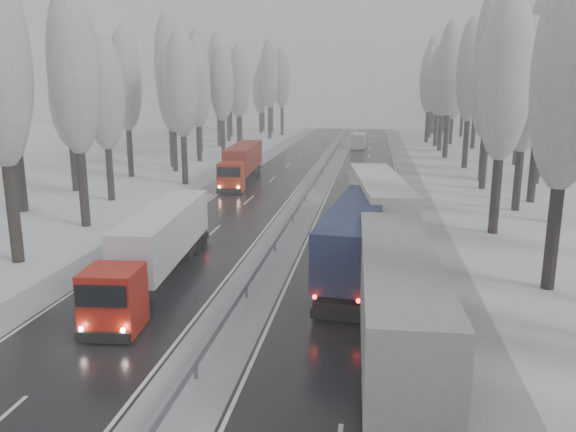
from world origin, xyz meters
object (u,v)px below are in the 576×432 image
(box_truck_distant, at_px, (359,141))
(truck_red_red, at_px, (242,161))
(truck_blue_box, at_px, (359,231))
(truck_red_white, at_px, (159,241))
(truck_cream_box, at_px, (377,202))
(truck_grey_tarp, at_px, (395,289))

(box_truck_distant, relative_size, truck_red_red, 0.46)
(truck_blue_box, height_order, box_truck_distant, truck_blue_box)
(truck_red_white, distance_m, truck_red_red, 32.33)
(box_truck_distant, height_order, truck_red_red, truck_red_red)
(box_truck_distant, distance_m, truck_red_red, 38.52)
(truck_blue_box, relative_size, truck_cream_box, 0.91)
(truck_grey_tarp, relative_size, box_truck_distant, 2.35)
(truck_grey_tarp, xyz_separation_m, truck_cream_box, (-0.69, 16.58, 0.10))
(truck_grey_tarp, bearing_deg, box_truck_distant, 90.76)
(truck_cream_box, bearing_deg, box_truck_distant, 85.97)
(truck_cream_box, relative_size, truck_red_white, 1.21)
(box_truck_distant, bearing_deg, truck_grey_tarp, -83.69)
(truck_grey_tarp, distance_m, truck_red_red, 41.37)
(truck_blue_box, height_order, truck_red_white, truck_blue_box)
(truck_cream_box, relative_size, box_truck_distant, 2.46)
(truck_cream_box, height_order, truck_red_red, truck_cream_box)
(truck_red_white, bearing_deg, truck_cream_box, 37.12)
(truck_blue_box, bearing_deg, truck_red_red, 120.11)
(truck_red_white, bearing_deg, box_truck_distant, 78.06)
(truck_grey_tarp, bearing_deg, truck_blue_box, 98.25)
(truck_cream_box, distance_m, truck_red_red, 26.26)
(truck_grey_tarp, xyz_separation_m, truck_red_white, (-12.09, 6.31, -0.34))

